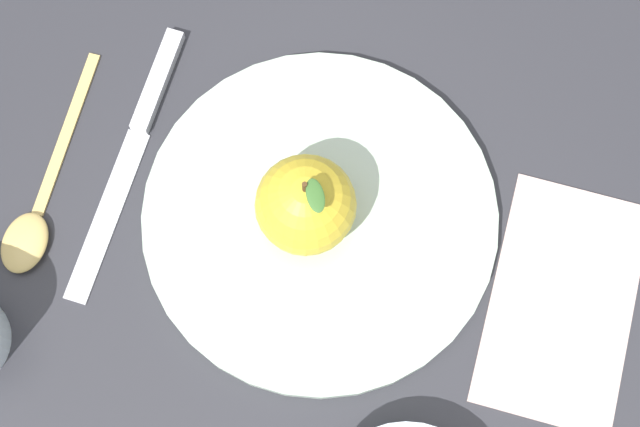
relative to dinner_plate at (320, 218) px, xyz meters
The scene contains 6 objects.
ground_plane 0.03m from the dinner_plate, 124.52° to the right, with size 2.40×2.40×0.00m, color #2D2D33.
dinner_plate is the anchor object (origin of this frame).
apple 0.04m from the dinner_plate, 122.19° to the right, with size 0.07×0.07×0.09m.
knife 0.16m from the dinner_plate, 160.58° to the right, with size 0.12×0.21×0.01m.
spoon 0.22m from the dinner_plate, 136.15° to the right, with size 0.11×0.17×0.01m.
linen_napkin 0.19m from the dinner_plate, 25.36° to the left, with size 0.10×0.18×0.00m, color beige.
Camera 1 is at (0.15, -0.11, 0.67)m, focal length 51.26 mm.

